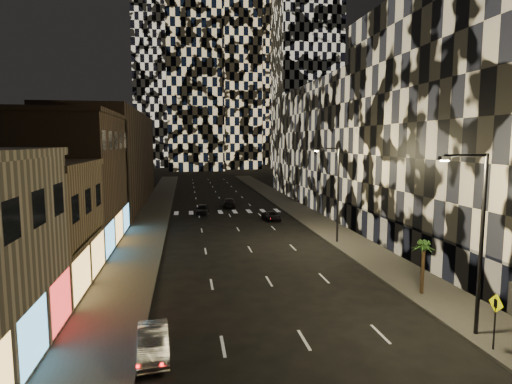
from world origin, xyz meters
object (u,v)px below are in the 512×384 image
object	(u,v)px
car_silver_parked	(153,342)
car_dark_rightlane	(271,216)
streetlight_far	(336,188)
streetlight_near	(478,232)
car_dark_midlane	(203,209)
ped_sign	(496,312)
palm_tree	(424,250)
car_dark_oncoming	(229,202)

from	to	relation	value
car_silver_parked	car_dark_rightlane	xyz separation A→B (m)	(11.93, 32.11, -0.11)
streetlight_far	car_dark_rightlane	size ratio (longest dim) A/B	2.37
streetlight_near	car_dark_midlane	distance (m)	40.48
streetlight_near	car_dark_midlane	xyz separation A→B (m)	(-11.85, 38.43, -4.66)
streetlight_near	ped_sign	world-z (taller)	streetlight_near
streetlight_far	car_dark_rightlane	bearing A→B (deg)	105.93
car_dark_rightlane	streetlight_far	bearing A→B (deg)	-78.25
streetlight_far	car_silver_parked	bearing A→B (deg)	-128.71
streetlight_far	palm_tree	distance (m)	14.52
streetlight_far	ped_sign	size ratio (longest dim) A/B	3.41
car_dark_midlane	car_dark_oncoming	bearing A→B (deg)	62.11
ped_sign	palm_tree	bearing A→B (deg)	84.08
streetlight_far	car_dark_rightlane	world-z (taller)	streetlight_far
car_dark_oncoming	car_dark_rightlane	distance (m)	12.40
streetlight_near	car_dark_oncoming	distance (m)	45.31
streetlight_near	streetlight_far	xyz separation A→B (m)	(0.00, 20.00, 0.00)
car_dark_rightlane	ped_sign	world-z (taller)	ped_sign
car_dark_midlane	car_dark_rightlane	xyz separation A→B (m)	(8.23, -5.73, -0.16)
streetlight_near	ped_sign	xyz separation A→B (m)	(-0.06, -1.61, -3.41)
car_dark_midlane	car_dark_rightlane	world-z (taller)	car_dark_midlane
palm_tree	streetlight_far	bearing A→B (deg)	92.58
streetlight_near	palm_tree	bearing A→B (deg)	83.54
ped_sign	streetlight_far	bearing A→B (deg)	89.42
streetlight_near	car_dark_oncoming	world-z (taller)	streetlight_near
car_dark_midlane	car_dark_oncoming	size ratio (longest dim) A/B	0.88
streetlight_far	car_dark_oncoming	world-z (taller)	streetlight_far
streetlight_far	car_dark_oncoming	bearing A→B (deg)	107.45
car_dark_oncoming	ped_sign	distance (m)	46.67
car_dark_rightlane	ped_sign	xyz separation A→B (m)	(3.57, -34.31, 1.41)
car_dark_midlane	palm_tree	world-z (taller)	palm_tree
car_dark_midlane	palm_tree	size ratio (longest dim) A/B	1.18
car_silver_parked	car_dark_rightlane	distance (m)	34.25
car_silver_parked	car_dark_midlane	size ratio (longest dim) A/B	0.97
streetlight_far	car_dark_midlane	bearing A→B (deg)	122.76
car_silver_parked	ped_sign	world-z (taller)	ped_sign
streetlight_near	car_dark_rightlane	distance (m)	33.25
ped_sign	car_dark_midlane	bearing A→B (deg)	105.98
ped_sign	palm_tree	world-z (taller)	palm_tree
streetlight_near	streetlight_far	distance (m)	20.00
car_silver_parked	ped_sign	xyz separation A→B (m)	(15.50, -2.21, 1.30)
streetlight_near	palm_tree	size ratio (longest dim) A/B	2.62
streetlight_near	ped_sign	bearing A→B (deg)	-92.00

